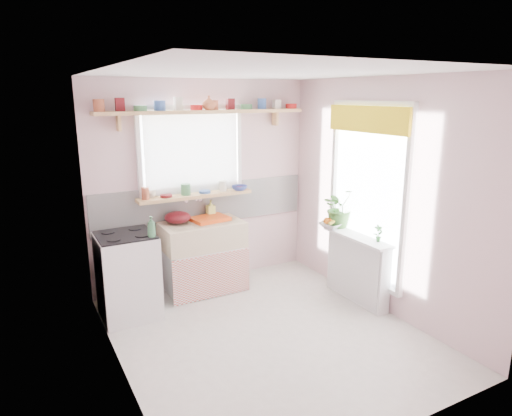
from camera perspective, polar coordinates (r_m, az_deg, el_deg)
room at (r=5.26m, az=3.11°, el=3.65°), size 3.20×3.20×3.20m
sink_unit at (r=5.52m, az=-6.63°, el=-6.01°), size 0.95×0.65×1.11m
cooker at (r=5.04m, az=-15.73°, el=-8.12°), size 0.58×0.58×0.93m
radiator_ledge at (r=5.38m, az=12.56°, el=-7.23°), size 0.22×0.95×0.78m
windowsill at (r=5.50m, az=-7.57°, el=1.55°), size 1.40×0.22×0.04m
pine_shelf at (r=5.42m, az=-6.36°, el=11.87°), size 2.52×0.24×0.04m
shelf_crockery at (r=5.40m, az=-6.81°, el=12.64°), size 2.47×0.11×0.12m
sill_crockery at (r=5.46m, az=-8.08°, el=2.25°), size 1.35×0.11×0.12m
dish_tray at (r=5.47m, az=-5.81°, el=-1.35°), size 0.46×0.37×0.04m
colander at (r=5.40m, az=-9.77°, el=-1.15°), size 0.33×0.33×0.14m
jade_plant at (r=5.50m, az=10.43°, el=0.08°), size 0.43×0.37×0.47m
fruit_bowl at (r=5.48m, az=9.36°, el=-2.13°), size 0.34×0.34×0.06m
herb_pot at (r=5.06m, az=15.05°, el=-3.06°), size 0.11×0.08×0.19m
soap_bottle_sink at (r=5.63m, az=-5.69°, el=-0.04°), size 0.09×0.10×0.21m
sill_cup at (r=5.38m, az=-12.99°, el=1.74°), size 0.13×0.13×0.09m
sill_bowl at (r=5.65m, az=-2.08°, el=2.52°), size 0.23×0.23×0.06m
shelf_vase at (r=5.37m, az=-5.90°, el=12.94°), size 0.17×0.17×0.16m
cooker_bottle at (r=4.70m, az=-12.96°, el=-2.29°), size 0.10×0.10×0.22m
fruit at (r=5.48m, az=9.39°, el=-1.52°), size 0.20×0.14×0.10m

